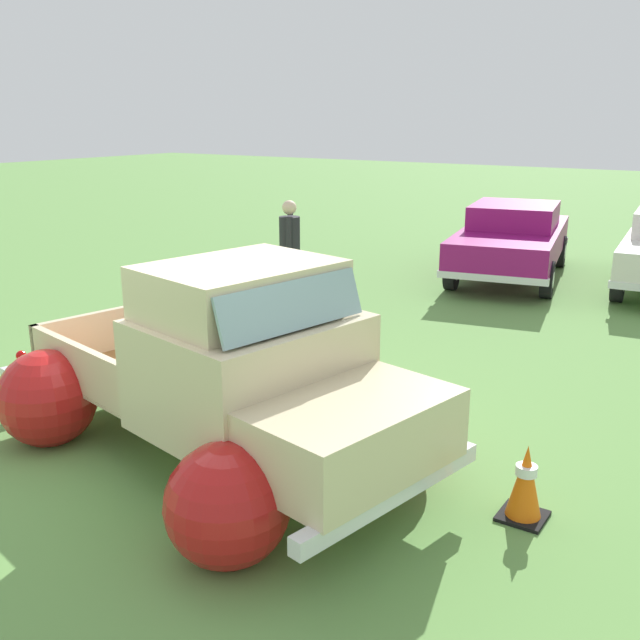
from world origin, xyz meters
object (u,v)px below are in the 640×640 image
(show_car_0, at_px, (512,238))
(spectator_0, at_px, (290,247))
(vintage_pickup_truck, at_px, (232,389))
(lane_cone_1, at_px, (525,483))

(show_car_0, bearing_deg, spectator_0, -39.52)
(vintage_pickup_truck, bearing_deg, show_car_0, 105.11)
(vintage_pickup_truck, relative_size, spectator_0, 2.76)
(vintage_pickup_truck, height_order, spectator_0, vintage_pickup_truck)
(show_car_0, relative_size, lane_cone_1, 7.65)
(show_car_0, height_order, lane_cone_1, show_car_0)
(vintage_pickup_truck, xyz_separation_m, spectator_0, (-2.88, 4.89, 0.26))
(show_car_0, distance_m, spectator_0, 4.83)
(show_car_0, distance_m, lane_cone_1, 9.10)
(show_car_0, height_order, spectator_0, spectator_0)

